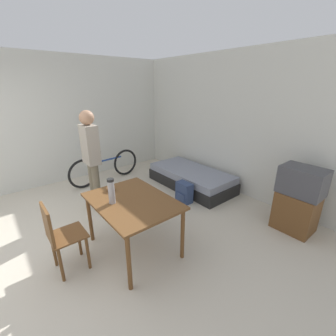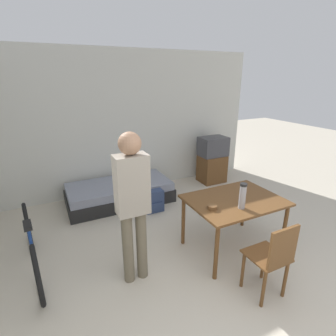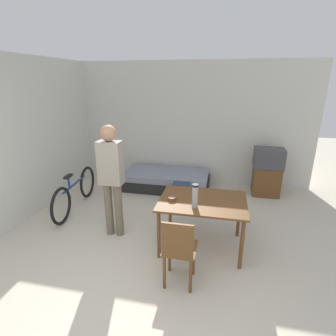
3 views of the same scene
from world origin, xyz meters
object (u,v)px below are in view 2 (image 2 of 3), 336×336
dining_table (234,205)px  thermos_flask (243,195)px  daybed (120,193)px  backpack (154,201)px  wooden_chair (273,257)px  tv (212,160)px  mate_bowl (212,207)px  person_standing (132,199)px  bicycle (32,246)px

dining_table → thermos_flask: thermos_flask is taller
daybed → thermos_flask: 2.50m
backpack → wooden_chair: bearing=-81.3°
tv → wooden_chair: 3.24m
mate_bowl → wooden_chair: bearing=-73.3°
daybed → person_standing: (-0.39, -1.97, 0.82)m
tv → dining_table: tv is taller
daybed → person_standing: bearing=-101.1°
person_standing → thermos_flask: person_standing is taller
dining_table → wooden_chair: 0.87m
tv → backpack: tv is taller
daybed → backpack: backpack is taller
backpack → bicycle: bearing=-159.2°
daybed → bicycle: bicycle is taller
dining_table → thermos_flask: 0.35m
mate_bowl → backpack: (-0.12, 1.49, -0.57)m
bicycle → backpack: size_ratio=4.45×
thermos_flask → backpack: (-0.44, 1.62, -0.71)m
daybed → person_standing: size_ratio=1.09×
person_standing → thermos_flask: size_ratio=5.43×
dining_table → backpack: size_ratio=3.09×
bicycle → mate_bowl: bearing=-21.6°
thermos_flask → backpack: thermos_flask is taller
bicycle → person_standing: bearing=-32.2°
tv → thermos_flask: 2.67m
bicycle → mate_bowl: mate_bowl is taller
bicycle → wooden_chair: bearing=-34.9°
wooden_chair → backpack: bearing=98.7°
dining_table → person_standing: bearing=178.5°
mate_bowl → daybed: bearing=104.5°
daybed → dining_table: (0.95, -2.01, 0.47)m
person_standing → backpack: person_standing is taller
daybed → mate_bowl: size_ratio=16.45×
bicycle → person_standing: (1.05, -0.66, 0.68)m
daybed → thermos_flask: bearing=-68.7°
person_standing → mate_bowl: bearing=-7.6°
person_standing → mate_bowl: person_standing is taller
wooden_chair → tv: bearing=65.5°
wooden_chair → mate_bowl: (-0.22, 0.75, 0.25)m
dining_table → mate_bowl: (-0.41, -0.09, 0.11)m
daybed → bicycle: size_ratio=1.10×
backpack → thermos_flask: bearing=-74.8°
tv → bicycle: tv is taller
tv → dining_table: 2.41m
person_standing → wooden_chair: bearing=-37.1°
wooden_chair → person_standing: (-1.16, 0.87, 0.51)m
wooden_chair → person_standing: 1.53m
daybed → wooden_chair: bearing=-74.9°
wooden_chair → bicycle: wooden_chair is taller
tv → thermos_flask: size_ratio=3.15×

